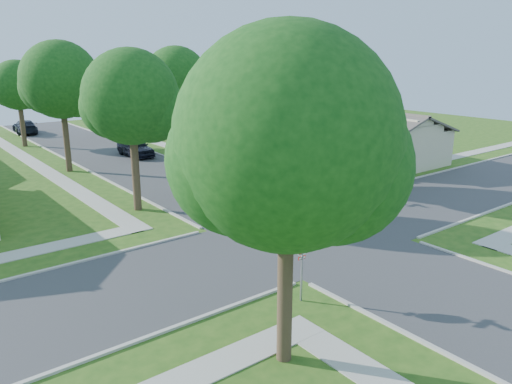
{
  "coord_description": "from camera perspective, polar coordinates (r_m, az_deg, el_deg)",
  "views": [
    {
      "loc": [
        -15.98,
        -16.63,
        8.71
      ],
      "look_at": [
        -0.58,
        3.3,
        1.6
      ],
      "focal_mm": 35.0,
      "sensor_mm": 36.0,
      "label": 1
    }
  ],
  "objects": [
    {
      "name": "car_driveway",
      "position": [
        36.19,
        13.11,
        2.48
      ],
      "size": [
        4.18,
        2.56,
        1.3
      ],
      "primitive_type": "imported",
      "rotation": [
        0.0,
        0.0,
        1.25
      ],
      "color": "#58121B",
      "rests_on": "ground"
    },
    {
      "name": "tree_w_mid",
      "position": [
        39.37,
        -21.35,
        11.48
      ],
      "size": [
        5.8,
        5.6,
        9.56
      ],
      "color": "#38281C",
      "rests_on": "ground"
    },
    {
      "name": "tree_e_mid",
      "position": [
        43.04,
        -9.05,
        12.3
      ],
      "size": [
        5.59,
        5.4,
        9.21
      ],
      "color": "#38281C",
      "rests_on": "ground"
    },
    {
      "name": "stop_sign_sw",
      "position": [
        17.73,
        5.3,
        -6.45
      ],
      "size": [
        1.05,
        0.8,
        2.98
      ],
      "color": "gray",
      "rests_on": "ground"
    },
    {
      "name": "car_curb_east",
      "position": [
        44.24,
        -13.62,
        5.02
      ],
      "size": [
        1.97,
        4.71,
        1.59
      ],
      "primitive_type": "imported",
      "rotation": [
        0.0,
        0.0,
        -0.02
      ],
      "color": "black",
      "rests_on": "ground"
    },
    {
      "name": "tree_w_near",
      "position": [
        28.15,
        -14.01,
        10.02
      ],
      "size": [
        5.38,
        5.2,
        8.97
      ],
      "color": "#38281C",
      "rests_on": "ground"
    },
    {
      "name": "tree_sw_corner",
      "position": [
        13.11,
        3.8,
        4.97
      ],
      "size": [
        6.21,
        6.0,
        9.55
      ],
      "color": "#38281C",
      "rests_on": "ground"
    },
    {
      "name": "house_ne_near",
      "position": [
        42.86,
        11.35,
        5.79
      ],
      "size": [
        8.42,
        13.6,
        4.23
      ],
      "color": "beige",
      "rests_on": "ground"
    },
    {
      "name": "stop_sign_ne",
      "position": [
        30.45,
        6.26,
        3.0
      ],
      "size": [
        1.05,
        0.8,
        2.98
      ],
      "color": "gray",
      "rests_on": "ground"
    },
    {
      "name": "sidewalk_ne",
      "position": [
        48.79,
        -10.2,
        5.26
      ],
      "size": [
        1.2,
        40.0,
        0.04
      ],
      "primitive_type": "cube",
      "color": "#9E9B91",
      "rests_on": "ground"
    },
    {
      "name": "house_ne_far",
      "position": [
        56.18,
        -2.7,
        8.39
      ],
      "size": [
        8.42,
        13.6,
        4.23
      ],
      "color": "beige",
      "rests_on": "ground"
    },
    {
      "name": "tree_w_far",
      "position": [
        51.99,
        -25.52,
        10.73
      ],
      "size": [
        4.76,
        4.6,
        8.04
      ],
      "color": "#38281C",
      "rests_on": "ground"
    },
    {
      "name": "tree_e_far",
      "position": [
        54.79,
        -15.8,
        12.33
      ],
      "size": [
        5.17,
        5.0,
        8.72
      ],
      "color": "#38281C",
      "rests_on": "ground"
    },
    {
      "name": "driveway",
      "position": [
        34.77,
        7.24,
        1.17
      ],
      "size": [
        8.8,
        3.6,
        0.05
      ],
      "primitive_type": "cube",
      "color": "#9E9B91",
      "rests_on": "ground"
    },
    {
      "name": "tree_e_near",
      "position": [
        33.11,
        1.27,
        10.45
      ],
      "size": [
        4.97,
        4.8,
        8.28
      ],
      "color": "#38281C",
      "rests_on": "ground"
    },
    {
      "name": "tree_ne_corner",
      "position": [
        30.71,
        9.37,
        9.73
      ],
      "size": [
        5.8,
        5.6,
        8.66
      ],
      "color": "#38281C",
      "rests_on": "ground"
    },
    {
      "name": "ground",
      "position": [
        24.66,
        5.77,
        -5.01
      ],
      "size": [
        100.0,
        100.0,
        0.0
      ],
      "primitive_type": "plane",
      "color": "#264E15",
      "rests_on": "ground"
    },
    {
      "name": "sidewalk_nw",
      "position": [
        44.62,
        -24.19,
        3.14
      ],
      "size": [
        1.2,
        40.0,
        0.04
      ],
      "primitive_type": "cube",
      "color": "#9E9B91",
      "rests_on": "ground"
    },
    {
      "name": "road_ns",
      "position": [
        24.65,
        5.78,
        -5.0
      ],
      "size": [
        7.0,
        100.0,
        0.02
      ],
      "primitive_type": "cube",
      "color": "#333335",
      "rests_on": "ground"
    },
    {
      "name": "car_curb_west",
      "position": [
        60.79,
        -24.9,
        6.78
      ],
      "size": [
        2.51,
        5.26,
        1.48
      ],
      "primitive_type": "imported",
      "rotation": [
        0.0,
        0.0,
        3.05
      ],
      "color": "black",
      "rests_on": "ground"
    }
  ]
}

